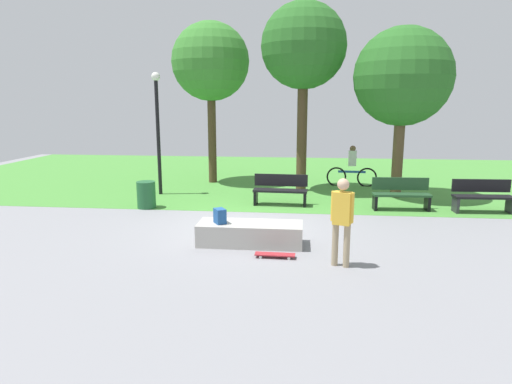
# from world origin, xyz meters

# --- Properties ---
(ground_plane) EXTENTS (28.00, 28.00, 0.00)m
(ground_plane) POSITION_xyz_m (0.00, 0.00, 0.00)
(ground_plane) COLOR gray
(grass_lawn) EXTENTS (26.60, 12.66, 0.01)m
(grass_lawn) POSITION_xyz_m (0.00, 7.67, 0.00)
(grass_lawn) COLOR #478C38
(grass_lawn) RESTS_ON ground_plane
(concrete_ledge) EXTENTS (2.25, 0.81, 0.48)m
(concrete_ledge) POSITION_xyz_m (0.30, -1.48, 0.24)
(concrete_ledge) COLOR #A8A59E
(concrete_ledge) RESTS_ON ground_plane
(backpack_on_ledge) EXTENTS (0.32, 0.34, 0.32)m
(backpack_on_ledge) POSITION_xyz_m (-0.34, -1.57, 0.64)
(backpack_on_ledge) COLOR #1E4C8C
(backpack_on_ledge) RESTS_ON concrete_ledge
(skater_performing_trick) EXTENTS (0.41, 0.30, 1.68)m
(skater_performing_trick) POSITION_xyz_m (2.15, -2.60, 0.98)
(skater_performing_trick) COLOR tan
(skater_performing_trick) RESTS_ON ground_plane
(skateboard_by_ledge) EXTENTS (0.80, 0.22, 0.08)m
(skateboard_by_ledge) POSITION_xyz_m (0.89, -2.28, 0.06)
(skateboard_by_ledge) COLOR #A5262D
(skateboard_by_ledge) RESTS_ON ground_plane
(park_bench_far_right) EXTENTS (1.62, 0.54, 0.91)m
(park_bench_far_right) POSITION_xyz_m (0.76, 2.35, 0.48)
(park_bench_far_right) COLOR black
(park_bench_far_right) RESTS_ON ground_plane
(park_bench_near_lamppost) EXTENTS (1.62, 0.54, 0.91)m
(park_bench_near_lamppost) POSITION_xyz_m (6.42, 2.06, 0.48)
(park_bench_near_lamppost) COLOR black
(park_bench_near_lamppost) RESTS_ON ground_plane
(park_bench_by_oak) EXTENTS (1.62, 0.54, 0.91)m
(park_bench_by_oak) POSITION_xyz_m (4.21, 2.12, 0.48)
(park_bench_by_oak) COLOR #1E4223
(park_bench_by_oak) RESTS_ON ground_plane
(tree_tall_oak) EXTENTS (3.04, 3.04, 5.33)m
(tree_tall_oak) POSITION_xyz_m (4.43, 3.93, 3.78)
(tree_tall_oak) COLOR brown
(tree_tall_oak) RESTS_ON grass_lawn
(tree_young_birch) EXTENTS (2.85, 2.85, 5.92)m
(tree_young_birch) POSITION_xyz_m (-2.03, 5.94, 4.45)
(tree_young_birch) COLOR #4C3823
(tree_young_birch) RESTS_ON grass_lawn
(tree_leaning_ash) EXTENTS (2.83, 2.83, 6.27)m
(tree_leaning_ash) POSITION_xyz_m (1.35, 4.65, 4.80)
(tree_leaning_ash) COLOR #4C3823
(tree_leaning_ash) RESTS_ON grass_lawn
(lamp_post) EXTENTS (0.28, 0.28, 3.97)m
(lamp_post) POSITION_xyz_m (-3.32, 3.52, 2.43)
(lamp_post) COLOR black
(lamp_post) RESTS_ON ground_plane
(trash_bin) EXTENTS (0.53, 0.53, 0.78)m
(trash_bin) POSITION_xyz_m (-3.10, 1.56, 0.39)
(trash_bin) COLOR #1E592D
(trash_bin) RESTS_ON ground_plane
(cyclist_on_bicycle) EXTENTS (1.82, 0.22, 1.52)m
(cyclist_on_bicycle) POSITION_xyz_m (3.20, 5.69, 0.63)
(cyclist_on_bicycle) COLOR black
(cyclist_on_bicycle) RESTS_ON ground_plane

